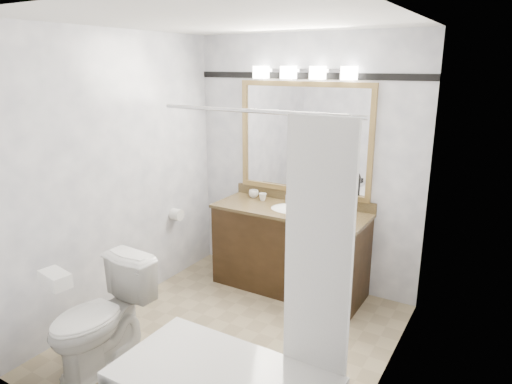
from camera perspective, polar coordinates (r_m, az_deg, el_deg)
room at (r=3.48m, az=-3.03°, el=-0.28°), size 2.42×2.62×2.52m
vanity at (r=4.58m, az=4.21°, el=-6.99°), size 1.53×0.58×0.97m
mirror at (r=4.53m, az=5.99°, el=6.63°), size 1.40×0.04×1.10m
vanity_light_bar at (r=4.42m, az=5.92°, el=14.66°), size 1.02×0.14×0.12m
accent_stripe at (r=4.48m, az=6.28°, el=14.24°), size 2.40×0.01×0.06m
tp_roll at (r=4.81m, az=-9.90°, el=-2.79°), size 0.11×0.12×0.12m
toilet at (r=3.67m, az=-18.88°, el=-14.64°), size 0.50×0.82×0.81m
tissue_box at (r=3.30m, az=-23.81°, el=-9.91°), size 0.25×0.16×0.09m
coffee_maker at (r=4.19m, az=9.40°, el=-1.07°), size 0.16×0.21×0.32m
cup_left at (r=4.80m, az=-0.29°, el=-0.22°), size 0.11×0.11×0.08m
cup_right at (r=4.70m, az=0.84°, el=-0.60°), size 0.10×0.10×0.07m
soap_bottle_a at (r=4.64m, az=4.14°, el=-0.57°), size 0.06×0.06×0.12m
soap_bar at (r=4.52m, az=5.50°, el=-1.66°), size 0.09×0.06×0.03m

